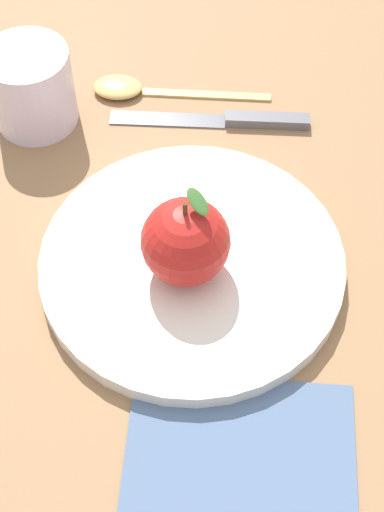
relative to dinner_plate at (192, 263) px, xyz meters
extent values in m
plane|color=olive|center=(0.01, 0.01, -0.01)|extent=(2.40, 2.40, 0.00)
cylinder|color=silver|center=(0.00, 0.00, 0.00)|extent=(0.25, 0.25, 0.02)
torus|color=silver|center=(0.00, 0.00, 0.00)|extent=(0.25, 0.25, 0.01)
sphere|color=#B21E19|center=(-0.01, -0.01, 0.04)|extent=(0.07, 0.07, 0.07)
cylinder|color=#4C3319|center=(-0.01, -0.01, 0.08)|extent=(0.00, 0.00, 0.01)
ellipsoid|color=#386628|center=(0.00, -0.01, 0.09)|extent=(0.02, 0.02, 0.01)
cylinder|color=silver|center=(-0.06, 0.22, 0.03)|extent=(0.08, 0.08, 0.08)
torus|color=silver|center=(-0.06, 0.22, 0.06)|extent=(0.08, 0.08, 0.01)
cylinder|color=#958B99|center=(-0.06, 0.22, 0.06)|extent=(0.06, 0.06, 0.01)
cube|color=#59595E|center=(0.05, 0.17, -0.01)|extent=(0.11, 0.07, 0.00)
cube|color=#59595E|center=(0.13, 0.12, 0.00)|extent=(0.08, 0.05, 0.01)
ellipsoid|color=#D8B766|center=(0.02, 0.22, 0.00)|extent=(0.06, 0.05, 0.01)
cube|color=#D8B766|center=(0.10, 0.18, -0.01)|extent=(0.12, 0.07, 0.01)
cube|color=slate|center=(-0.04, -0.16, -0.01)|extent=(0.21, 0.19, 0.00)
camera|label=1|loc=(-0.15, -0.33, 0.52)|focal=54.64mm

